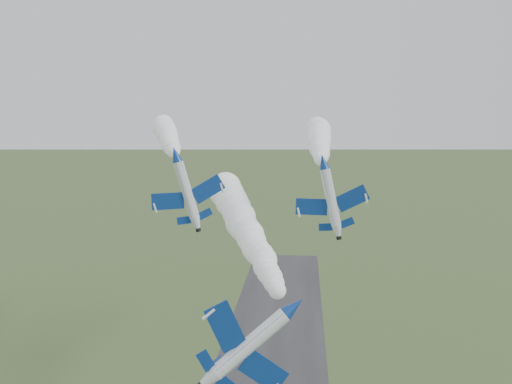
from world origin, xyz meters
TOP-DOWN VIEW (x-y plane):
  - jet_lead at (5.95, -4.77)m, footprint 6.78×12.23m
  - smoke_trail_jet_lead at (-2.24, 26.56)m, footprint 23.79×58.42m
  - jet_pair_left at (-10.82, 21.05)m, footprint 10.06×12.16m
  - smoke_trail_jet_pair_left at (-19.51, 52.13)m, footprint 20.56×57.45m
  - jet_pair_right at (9.20, 20.85)m, footprint 9.63×11.82m
  - smoke_trail_jet_pair_right at (9.41, 50.45)m, footprint 6.74×53.83m

SIDE VIEW (x-z plane):
  - jet_lead at x=5.95m, z-range 30.94..39.11m
  - smoke_trail_jet_lead at x=-2.24m, z-range 34.13..39.98m
  - jet_pair_right at x=9.20m, z-range 44.83..48.24m
  - jet_pair_left at x=-10.82m, z-range 45.48..49.29m
  - smoke_trail_jet_pair_right at x=9.41m, z-range 45.82..50.87m
  - smoke_trail_jet_pair_left at x=-19.51m, z-range 46.66..51.42m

